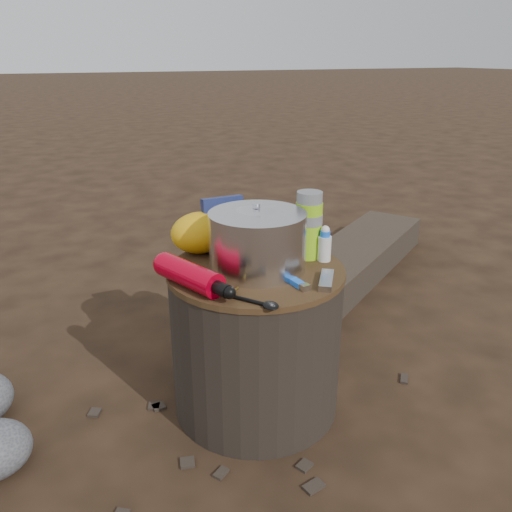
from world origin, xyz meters
name	(u,v)px	position (x,y,z in m)	size (l,w,h in m)	color
ground	(256,403)	(0.00, 0.00, 0.00)	(60.00, 60.00, 0.00)	#2F1F14
stump	(256,339)	(0.00, 0.00, 0.22)	(0.48, 0.48, 0.44)	black
log_main	(329,279)	(0.61, 0.56, 0.07)	(0.29, 1.73, 0.15)	#332A20
log_small	(278,279)	(0.42, 0.70, 0.05)	(0.21, 1.15, 0.10)	#332A20
foil_windscreen	(257,241)	(0.00, 0.00, 0.52)	(0.26, 0.26, 0.16)	silver
camping_pot	(256,237)	(0.01, 0.02, 0.53)	(0.17, 0.17, 0.17)	silver
fuel_bottle	(189,275)	(-0.20, -0.04, 0.48)	(0.06, 0.26, 0.06)	red
thermos	(309,225)	(0.17, 0.02, 0.54)	(0.08, 0.08, 0.19)	#94DA18
travel_mug	(271,227)	(0.11, 0.13, 0.51)	(0.09, 0.09, 0.13)	black
stuff_sack	(201,233)	(-0.10, 0.18, 0.50)	(0.18, 0.14, 0.12)	#ECA90E
food_pouch	(224,224)	(-0.02, 0.18, 0.52)	(0.12, 0.03, 0.16)	navy
lighter	(295,281)	(0.05, -0.14, 0.45)	(0.02, 0.09, 0.02)	blue
multitool	(326,280)	(0.12, -0.16, 0.45)	(0.03, 0.11, 0.02)	#B3B4B9
spork	(246,299)	(-0.11, -0.18, 0.45)	(0.03, 0.14, 0.01)	black
squeeze_bottle	(324,245)	(0.20, -0.03, 0.49)	(0.04, 0.04, 0.09)	silver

